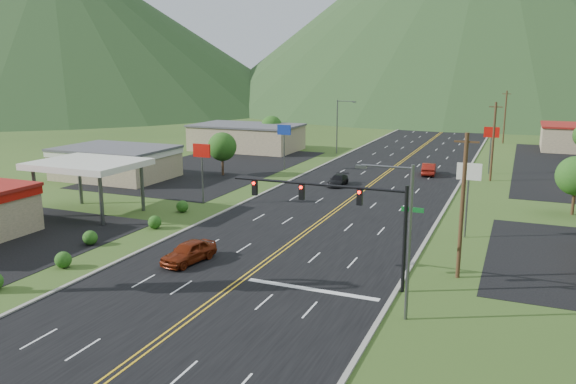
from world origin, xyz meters
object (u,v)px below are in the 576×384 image
at_px(traffic_signal, 344,206).
at_px(streetlight_east, 404,232).
at_px(car_dark_mid, 338,181).
at_px(car_red_far, 429,169).
at_px(gas_canopy, 88,165).
at_px(streetlight_west, 339,123).
at_px(car_red_near, 189,252).

relative_size(traffic_signal, streetlight_east, 1.46).
bearing_deg(car_dark_mid, car_red_far, 49.87).
xyz_separation_m(streetlight_east, car_dark_mid, (-14.74, 34.39, -4.54)).
height_order(traffic_signal, gas_canopy, traffic_signal).
bearing_deg(streetlight_west, streetlight_east, -69.14).
relative_size(streetlight_east, gas_canopy, 0.90).
xyz_separation_m(streetlight_west, car_dark_mid, (8.12, -25.61, -4.54)).
bearing_deg(car_red_near, gas_canopy, 162.83).
relative_size(traffic_signal, car_dark_mid, 2.95).
xyz_separation_m(traffic_signal, car_red_near, (-11.69, -0.59, -4.52)).
bearing_deg(car_red_far, car_dark_mid, 46.00).
relative_size(streetlight_west, car_red_far, 1.84).
xyz_separation_m(streetlight_east, gas_canopy, (-33.18, 12.00, -0.31)).
distance_m(streetlight_east, car_dark_mid, 37.69).
bearing_deg(traffic_signal, streetlight_east, -40.39).
bearing_deg(streetlight_east, car_dark_mid, 113.20).
bearing_deg(gas_canopy, car_dark_mid, 50.52).
bearing_deg(streetlight_east, streetlight_west, 110.86).
height_order(streetlight_east, car_dark_mid, streetlight_east).
bearing_deg(streetlight_east, traffic_signal, 139.61).
distance_m(car_red_near, car_dark_mid, 31.03).
xyz_separation_m(traffic_signal, streetlight_west, (-18.16, 56.00, -0.15)).
bearing_deg(car_dark_mid, car_red_near, -94.72).
bearing_deg(gas_canopy, car_red_far, 50.86).
height_order(traffic_signal, car_red_far, traffic_signal).
distance_m(streetlight_west, gas_canopy, 49.10).
xyz_separation_m(traffic_signal, streetlight_east, (4.70, -4.00, -0.15)).
relative_size(car_red_near, car_red_far, 0.97).
xyz_separation_m(streetlight_west, car_red_far, (17.27, -14.10, -4.38)).
relative_size(streetlight_west, gas_canopy, 0.90).
relative_size(car_red_near, car_dark_mid, 1.07).
bearing_deg(traffic_signal, car_red_far, 91.23).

